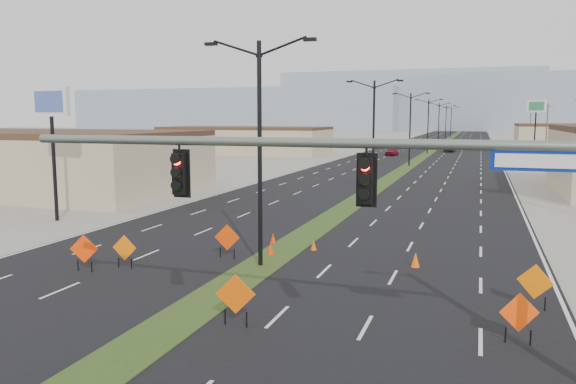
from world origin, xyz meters
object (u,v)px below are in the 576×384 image
(car_mid, at_px, (450,148))
(cone_0, at_px, (271,249))
(streetlight_4, at_px, (439,123))
(construction_sign_5, at_px, (535,283))
(streetlight_1, at_px, (374,132))
(car_left, at_px, (392,152))
(car_far, at_px, (384,144))
(cone_1, at_px, (314,245))
(construction_sign_2, at_px, (124,249))
(pole_sign_east_far, at_px, (536,110))
(construction_sign_3, at_px, (236,296))
(streetlight_2, at_px, (410,127))
(cone_3, at_px, (273,238))
(construction_sign_0, at_px, (84,250))
(streetlight_0, at_px, (260,147))
(signal_mast, at_px, (446,202))
(streetlight_3, at_px, (428,124))
(construction_sign_1, at_px, (227,239))
(cone_2, at_px, (415,260))
(streetlight_5, at_px, (446,122))
(streetlight_6, at_px, (451,121))
(pole_sign_west, at_px, (51,113))
(construction_sign_4, at_px, (519,314))

(car_mid, relative_size, cone_0, 7.90)
(streetlight_4, xyz_separation_m, construction_sign_5, (11.25, -114.42, -4.44))
(streetlight_1, relative_size, car_mid, 2.02)
(car_left, height_order, car_far, car_far)
(cone_1, bearing_deg, construction_sign_2, -139.29)
(car_left, bearing_deg, streetlight_4, 86.14)
(pole_sign_east_far, bearing_deg, construction_sign_3, -75.54)
(streetlight_2, bearing_deg, streetlight_1, -90.00)
(streetlight_2, relative_size, construction_sign_5, 6.05)
(cone_3, bearing_deg, construction_sign_0, -126.98)
(streetlight_0, xyz_separation_m, car_mid, (3.73, 91.00, -4.60))
(signal_mast, relative_size, streetlight_3, 1.63)
(streetlight_4, bearing_deg, construction_sign_5, -84.38)
(streetlight_3, distance_m, construction_sign_0, 87.80)
(pole_sign_east_far, bearing_deg, car_mid, 174.08)
(construction_sign_0, relative_size, construction_sign_1, 0.99)
(streetlight_0, height_order, cone_2, streetlight_0)
(streetlight_2, relative_size, cone_3, 17.14)
(streetlight_4, bearing_deg, construction_sign_3, -89.04)
(cone_2, bearing_deg, construction_sign_5, -44.35)
(streetlight_4, distance_m, pole_sign_east_far, 34.71)
(streetlight_5, xyz_separation_m, cone_2, (6.70, -137.98, -5.08))
(streetlight_6, height_order, cone_2, streetlight_6)
(car_mid, relative_size, car_far, 0.96)
(streetlight_0, relative_size, pole_sign_west, 1.16)
(cone_1, bearing_deg, cone_2, -17.33)
(streetlight_6, distance_m, car_far, 63.43)
(streetlight_1, height_order, streetlight_2, same)
(streetlight_0, relative_size, cone_2, 14.68)
(streetlight_6, relative_size, cone_1, 18.81)
(streetlight_6, height_order, construction_sign_5, streetlight_6)
(cone_3, bearing_deg, construction_sign_2, -123.80)
(construction_sign_3, height_order, pole_sign_east_far, pole_sign_east_far)
(streetlight_1, height_order, construction_sign_5, streetlight_1)
(streetlight_1, bearing_deg, streetlight_6, 90.00)
(streetlight_4, distance_m, cone_1, 108.47)
(streetlight_4, xyz_separation_m, construction_sign_3, (2.00, -119.19, -4.40))
(streetlight_1, bearing_deg, pole_sign_west, -127.66)
(streetlight_4, height_order, car_left, streetlight_4)
(signal_mast, height_order, car_far, signal_mast)
(car_mid, relative_size, construction_sign_2, 3.26)
(construction_sign_0, relative_size, pole_sign_west, 0.19)
(streetlight_2, height_order, pole_sign_east_far, streetlight_2)
(car_left, xyz_separation_m, construction_sign_4, (16.01, -82.70, 0.22))
(construction_sign_2, bearing_deg, cone_0, 34.67)
(cone_1, xyz_separation_m, pole_sign_east_far, (16.67, 78.84, 7.65))
(streetlight_0, height_order, construction_sign_2, streetlight_0)
(construction_sign_2, bearing_deg, streetlight_2, 79.61)
(construction_sign_0, height_order, cone_2, construction_sign_0)
(car_far, bearing_deg, streetlight_4, 27.49)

